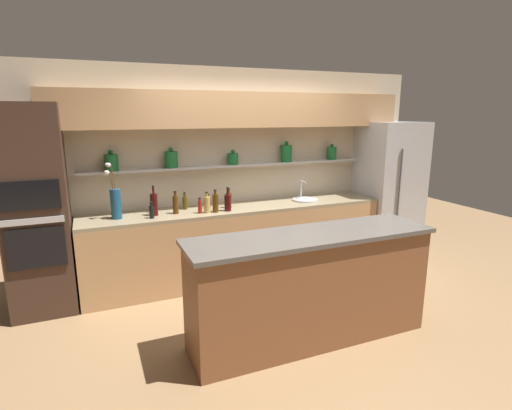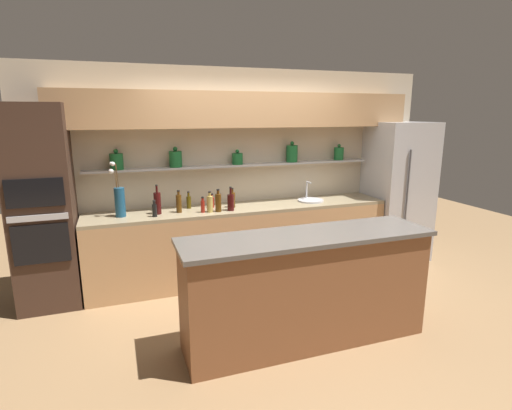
% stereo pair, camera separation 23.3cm
% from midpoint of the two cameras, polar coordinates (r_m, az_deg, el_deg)
% --- Properties ---
extents(ground_plane, '(12.00, 12.00, 0.00)m').
position_cam_midpoint_polar(ground_plane, '(4.23, 6.30, -16.09)').
color(ground_plane, olive).
extents(back_wall_unit, '(5.20, 0.44, 2.60)m').
position_cam_midpoint_polar(back_wall_unit, '(5.14, -0.74, 7.40)').
color(back_wall_unit, beige).
rests_on(back_wall_unit, ground_plane).
extents(back_counter_unit, '(3.75, 0.62, 0.92)m').
position_cam_midpoint_polar(back_counter_unit, '(5.07, -0.59, -5.30)').
color(back_counter_unit, tan).
rests_on(back_counter_unit, ground_plane).
extents(island_counter, '(2.27, 0.61, 1.02)m').
position_cam_midpoint_polar(island_counter, '(3.71, 9.02, -11.69)').
color(island_counter, brown).
rests_on(island_counter, ground_plane).
extents(refrigerator, '(0.79, 0.73, 1.93)m').
position_cam_midpoint_polar(refrigerator, '(6.03, 20.62, 1.79)').
color(refrigerator, '#B7B7BC').
rests_on(refrigerator, ground_plane).
extents(oven_tower, '(0.62, 0.64, 2.16)m').
position_cam_midpoint_polar(oven_tower, '(4.70, -26.92, -0.41)').
color(oven_tower, '#3D281E').
rests_on(oven_tower, ground_plane).
extents(flower_vase, '(0.15, 0.11, 0.62)m').
position_cam_midpoint_polar(flower_vase, '(4.64, -17.59, 0.73)').
color(flower_vase, navy).
rests_on(flower_vase, back_counter_unit).
extents(sink_fixture, '(0.34, 0.34, 0.25)m').
position_cam_midpoint_polar(sink_fixture, '(5.32, 9.02, 0.78)').
color(sink_fixture, '#B7B7BC').
rests_on(sink_fixture, back_counter_unit).
extents(bottle_sauce_0, '(0.05, 0.05, 0.20)m').
position_cam_midpoint_polar(bottle_sauce_0, '(4.82, -12.56, 0.13)').
color(bottle_sauce_0, black).
rests_on(bottle_sauce_0, back_counter_unit).
extents(bottle_sauce_1, '(0.05, 0.05, 0.19)m').
position_cam_midpoint_polar(bottle_sauce_1, '(4.56, -12.89, -0.68)').
color(bottle_sauce_1, black).
rests_on(bottle_sauce_1, back_counter_unit).
extents(bottle_spirit_2, '(0.07, 0.07, 0.27)m').
position_cam_midpoint_polar(bottle_spirit_2, '(4.68, -4.00, 0.38)').
color(bottle_spirit_2, '#4C2D0C').
rests_on(bottle_spirit_2, back_counter_unit).
extents(bottle_spirit_3, '(0.07, 0.07, 0.25)m').
position_cam_midpoint_polar(bottle_spirit_3, '(4.67, -5.19, 0.18)').
color(bottle_spirit_3, tan).
rests_on(bottle_spirit_3, back_counter_unit).
extents(bottle_sauce_4, '(0.06, 0.06, 0.18)m').
position_cam_midpoint_polar(bottle_sauce_4, '(4.90, -4.97, 0.45)').
color(bottle_sauce_4, maroon).
rests_on(bottle_sauce_4, back_counter_unit).
extents(bottle_spirit_5, '(0.07, 0.07, 0.24)m').
position_cam_midpoint_polar(bottle_spirit_5, '(4.89, -2.03, 0.80)').
color(bottle_spirit_5, '#4C2D0C').
rests_on(bottle_spirit_5, back_counter_unit).
extents(bottle_oil_6, '(0.05, 0.05, 0.21)m').
position_cam_midpoint_polar(bottle_oil_6, '(4.89, -8.25, 0.47)').
color(bottle_oil_6, '#47380A').
rests_on(bottle_oil_6, back_counter_unit).
extents(bottle_wine_7, '(0.08, 0.08, 0.34)m').
position_cam_midpoint_polar(bottle_wine_7, '(4.67, -12.52, 0.29)').
color(bottle_wine_7, '#380C0C').
rests_on(bottle_wine_7, back_counter_unit).
extents(bottle_sauce_8, '(0.05, 0.05, 0.19)m').
position_cam_midpoint_polar(bottle_sauce_8, '(4.66, -6.20, -0.11)').
color(bottle_sauce_8, maroon).
rests_on(bottle_sauce_8, back_counter_unit).
extents(bottle_wine_9, '(0.08, 0.08, 0.29)m').
position_cam_midpoint_polar(bottle_wine_9, '(4.73, -2.23, 0.42)').
color(bottle_wine_9, '#380C0C').
rests_on(bottle_wine_9, back_counter_unit).
extents(bottle_spirit_10, '(0.06, 0.06, 0.27)m').
position_cam_midpoint_polar(bottle_spirit_10, '(4.69, -9.58, 0.26)').
color(bottle_spirit_10, '#4C2D0C').
rests_on(bottle_spirit_10, back_counter_unit).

